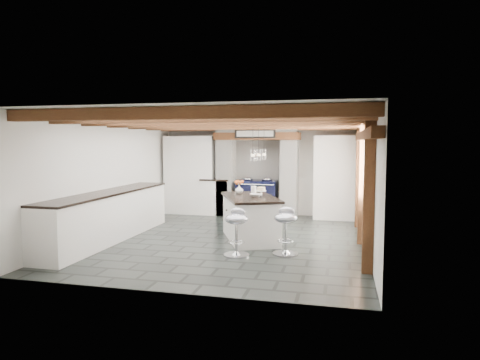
% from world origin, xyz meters
% --- Properties ---
extents(ground, '(6.00, 6.00, 0.00)m').
position_xyz_m(ground, '(0.00, 0.00, 0.00)').
color(ground, black).
rests_on(ground, ground).
extents(room_shell, '(6.00, 6.03, 6.00)m').
position_xyz_m(room_shell, '(-0.61, 1.42, 1.07)').
color(room_shell, silver).
rests_on(room_shell, ground).
extents(range_cooker, '(1.00, 0.63, 0.99)m').
position_xyz_m(range_cooker, '(0.00, 2.68, 0.47)').
color(range_cooker, black).
rests_on(range_cooker, ground).
extents(kitchen_island, '(1.47, 1.88, 1.10)m').
position_xyz_m(kitchen_island, '(0.38, 0.06, 0.42)').
color(kitchen_island, white).
rests_on(kitchen_island, ground).
extents(bar_stool_near, '(0.42, 0.42, 0.78)m').
position_xyz_m(bar_stool_near, '(1.17, -0.88, 0.48)').
color(bar_stool_near, silver).
rests_on(bar_stool_near, ground).
extents(bar_stool_far, '(0.47, 0.47, 0.78)m').
position_xyz_m(bar_stool_far, '(0.41, -1.14, 0.48)').
color(bar_stool_far, silver).
rests_on(bar_stool_far, ground).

